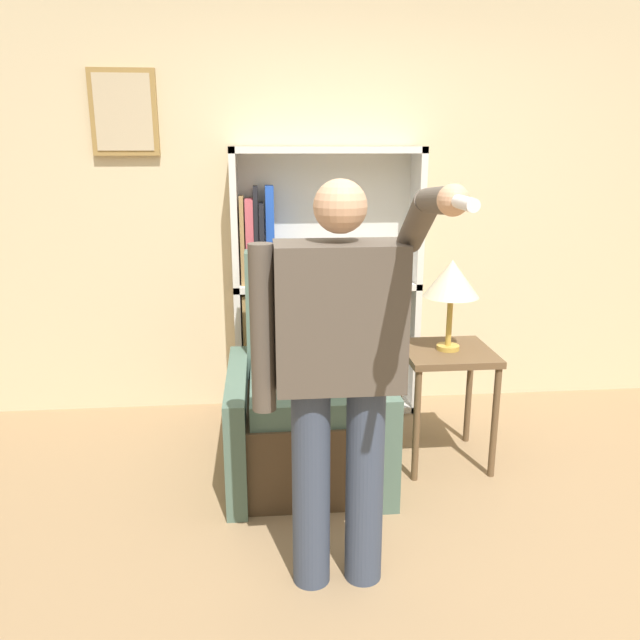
# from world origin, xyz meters

# --- Properties ---
(ground_plane) EXTENTS (14.00, 14.00, 0.00)m
(ground_plane) POSITION_xyz_m (0.00, 0.00, 0.00)
(ground_plane) COLOR #937551
(wall_back) EXTENTS (8.00, 0.11, 2.80)m
(wall_back) POSITION_xyz_m (-0.01, 2.03, 1.40)
(wall_back) COLOR beige
(wall_back) RESTS_ON ground_plane
(bookcase) EXTENTS (1.18, 0.28, 1.71)m
(bookcase) POSITION_xyz_m (-0.31, 1.87, 0.79)
(bookcase) COLOR silver
(bookcase) RESTS_ON ground_plane
(armchair) EXTENTS (0.83, 0.91, 1.15)m
(armchair) POSITION_xyz_m (-0.37, 1.08, 0.35)
(armchair) COLOR #4C3823
(armchair) RESTS_ON ground_plane
(person_standing) EXTENTS (0.62, 0.78, 1.61)m
(person_standing) POSITION_xyz_m (-0.31, 0.12, 0.92)
(person_standing) COLOR #384256
(person_standing) RESTS_ON ground_plane
(side_table) EXTENTS (0.48, 0.48, 0.65)m
(side_table) POSITION_xyz_m (0.41, 1.08, 0.54)
(side_table) COLOR brown
(side_table) RESTS_ON ground_plane
(table_lamp) EXTENTS (0.29, 0.29, 0.49)m
(table_lamp) POSITION_xyz_m (0.41, 1.08, 1.03)
(table_lamp) COLOR gold
(table_lamp) RESTS_ON side_table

